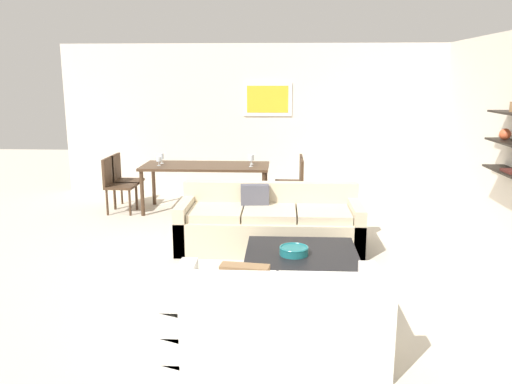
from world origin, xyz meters
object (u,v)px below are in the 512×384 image
sofa_beige (269,225)px  wine_glass_left_far (162,157)px  dining_chair_left_far (123,177)px  dining_chair_right_near (294,183)px  dining_chair_left_near (116,181)px  dining_table (206,169)px  wine_glass_right_far (252,158)px  coffee_table (301,270)px  wine_glass_left_near (159,159)px  decorative_bowl (294,250)px  wine_glass_right_near (251,158)px  loveseat_white (276,318)px  dining_chair_right_far (294,179)px

sofa_beige → wine_glass_left_far: 2.68m
dining_chair_left_far → wine_glass_left_far: bearing=-7.2°
dining_chair_right_near → wine_glass_left_far: (-2.14, 0.30, 0.36)m
dining_chair_left_near → dining_chair_left_far: same height
dining_chair_left_far → wine_glass_left_far: size_ratio=5.33×
dining_table → wine_glass_right_far: size_ratio=13.37×
coffee_table → dining_chair_left_near: bearing=134.7°
dining_chair_left_far → wine_glass_right_far: wine_glass_right_far is taller
wine_glass_left_far → wine_glass_left_near: 0.21m
dining_chair_left_far → wine_glass_left_near: (0.68, -0.30, 0.35)m
sofa_beige → decorative_bowl: size_ratio=7.74×
decorative_bowl → dining_table: size_ratio=0.15×
sofa_beige → dining_chair_right_near: 1.66m
wine_glass_right_near → wine_glass_left_far: bearing=171.8°
sofa_beige → loveseat_white: (0.12, -2.57, 0.00)m
dining_chair_right_far → wine_glass_right_near: wine_glass_right_near is taller
dining_chair_right_near → decorative_bowl: bearing=-91.2°
dining_chair_right_near → wine_glass_right_far: bearing=156.6°
loveseat_white → dining_chair_left_far: size_ratio=1.88×
decorative_bowl → loveseat_white: bearing=-97.4°
wine_glass_left_far → dining_table: bearing=-8.2°
dining_chair_left_near → wine_glass_right_far: size_ratio=5.86×
coffee_table → wine_glass_left_near: 3.72m
wine_glass_right_near → wine_glass_left_near: size_ratio=1.27×
dining_chair_left_near → wine_glass_right_far: bearing=7.9°
dining_chair_right_far → dining_chair_left_near: size_ratio=1.00×
loveseat_white → wine_glass_left_near: bearing=114.3°
sofa_beige → wine_glass_left_far: bearing=133.4°
coffee_table → wine_glass_right_far: size_ratio=7.55×
dining_chair_left_far → wine_glass_right_near: bearing=-7.9°
dining_chair_right_near → wine_glass_left_near: bearing=177.7°
dining_chair_left_near → wine_glass_right_far: 2.19m
dining_chair_right_near → wine_glass_left_near: (-2.14, 0.09, 0.35)m
dining_chair_right_far → dining_chair_left_near: bearing=-172.3°
loveseat_white → wine_glass_right_far: size_ratio=10.99×
coffee_table → wine_glass_left_far: 3.89m
dining_chair_right_near → wine_glass_left_far: wine_glass_left_far is taller
wine_glass_right_far → wine_glass_left_near: wine_glass_right_far is taller
dining_chair_right_far → wine_glass_right_far: bearing=-172.8°
dining_chair_left_far → wine_glass_right_far: 2.17m
decorative_bowl → wine_glass_right_far: bearing=100.9°
dining_chair_right_near → dining_chair_left_far: bearing=172.3°
dining_chair_left_near → sofa_beige: bearing=-32.9°
decorative_bowl → dining_chair_left_near: 4.04m
dining_chair_right_near → dining_table: bearing=172.3°
decorative_bowl → dining_chair_left_far: dining_chair_left_far is taller
decorative_bowl → dining_chair_left_far: (-2.76, 3.33, 0.08)m
dining_chair_left_near → wine_glass_right_near: wine_glass_right_near is taller
dining_chair_right_far → dining_chair_left_far: same height
wine_glass_right_far → wine_glass_left_far: 1.46m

